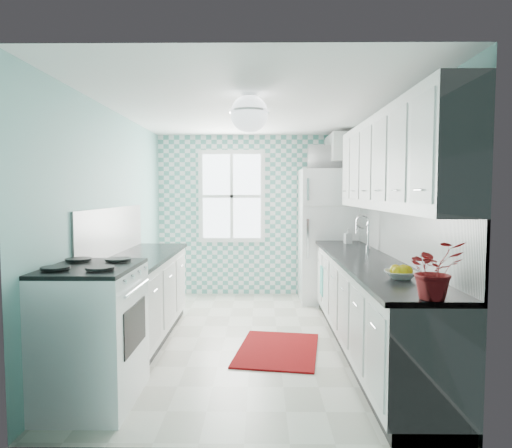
{
  "coord_description": "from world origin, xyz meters",
  "views": [
    {
      "loc": [
        0.11,
        -4.97,
        1.61
      ],
      "look_at": [
        0.05,
        0.25,
        1.25
      ],
      "focal_mm": 32.0,
      "sensor_mm": 36.0,
      "label": 1
    }
  ],
  "objects_px": {
    "ceiling_light": "(249,114)",
    "stove": "(90,332)",
    "fridge": "(328,236)",
    "fruit_bowl": "(401,275)",
    "sink": "(354,250)",
    "potted_plant": "(434,270)",
    "microwave": "(329,158)"
  },
  "relations": [
    {
      "from": "ceiling_light",
      "to": "stove",
      "type": "distance_m",
      "value": 2.28
    },
    {
      "from": "fridge",
      "to": "ceiling_light",
      "type": "bearing_deg",
      "value": -109.64
    },
    {
      "from": "stove",
      "to": "fruit_bowl",
      "type": "distance_m",
      "value": 2.44
    },
    {
      "from": "sink",
      "to": "fruit_bowl",
      "type": "bearing_deg",
      "value": -86.2
    },
    {
      "from": "fruit_bowl",
      "to": "potted_plant",
      "type": "height_order",
      "value": "potted_plant"
    },
    {
      "from": "stove",
      "to": "fruit_bowl",
      "type": "height_order",
      "value": "stove"
    },
    {
      "from": "fridge",
      "to": "sink",
      "type": "distance_m",
      "value": 1.39
    },
    {
      "from": "stove",
      "to": "microwave",
      "type": "relative_size",
      "value": 1.68
    },
    {
      "from": "ceiling_light",
      "to": "fridge",
      "type": "xyz_separation_m",
      "value": [
        1.11,
        2.57,
        -1.35
      ]
    },
    {
      "from": "ceiling_light",
      "to": "microwave",
      "type": "bearing_deg",
      "value": 66.65
    },
    {
      "from": "ceiling_light",
      "to": "fridge",
      "type": "distance_m",
      "value": 3.11
    },
    {
      "from": "ceiling_light",
      "to": "stove",
      "type": "relative_size",
      "value": 0.34
    },
    {
      "from": "stove",
      "to": "potted_plant",
      "type": "relative_size",
      "value": 2.78
    },
    {
      "from": "potted_plant",
      "to": "ceiling_light",
      "type": "bearing_deg",
      "value": 132.37
    },
    {
      "from": "sink",
      "to": "microwave",
      "type": "relative_size",
      "value": 0.86
    },
    {
      "from": "ceiling_light",
      "to": "fruit_bowl",
      "type": "xyz_separation_m",
      "value": [
        1.2,
        -0.63,
        -1.35
      ]
    },
    {
      "from": "sink",
      "to": "fruit_bowl",
      "type": "height_order",
      "value": "sink"
    },
    {
      "from": "stove",
      "to": "ceiling_light",
      "type": "bearing_deg",
      "value": 31.59
    },
    {
      "from": "sink",
      "to": "microwave",
      "type": "xyz_separation_m",
      "value": [
        -0.09,
        1.39,
        1.19
      ]
    },
    {
      "from": "fridge",
      "to": "potted_plant",
      "type": "bearing_deg",
      "value": -84.97
    },
    {
      "from": "ceiling_light",
      "to": "microwave",
      "type": "relative_size",
      "value": 0.56
    },
    {
      "from": "fridge",
      "to": "sink",
      "type": "bearing_deg",
      "value": -82.4
    },
    {
      "from": "fruit_bowl",
      "to": "sink",
      "type": "bearing_deg",
      "value": 89.87
    },
    {
      "from": "stove",
      "to": "microwave",
      "type": "bearing_deg",
      "value": 54.44
    },
    {
      "from": "fruit_bowl",
      "to": "microwave",
      "type": "height_order",
      "value": "microwave"
    },
    {
      "from": "ceiling_light",
      "to": "fruit_bowl",
      "type": "height_order",
      "value": "ceiling_light"
    },
    {
      "from": "fruit_bowl",
      "to": "microwave",
      "type": "relative_size",
      "value": 0.39
    },
    {
      "from": "ceiling_light",
      "to": "fruit_bowl",
      "type": "bearing_deg",
      "value": -27.7
    },
    {
      "from": "stove",
      "to": "sink",
      "type": "bearing_deg",
      "value": 38.17
    },
    {
      "from": "fridge",
      "to": "stove",
      "type": "distance_m",
      "value": 4.08
    },
    {
      "from": "fridge",
      "to": "stove",
      "type": "bearing_deg",
      "value": -121.01
    },
    {
      "from": "potted_plant",
      "to": "microwave",
      "type": "height_order",
      "value": "microwave"
    }
  ]
}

